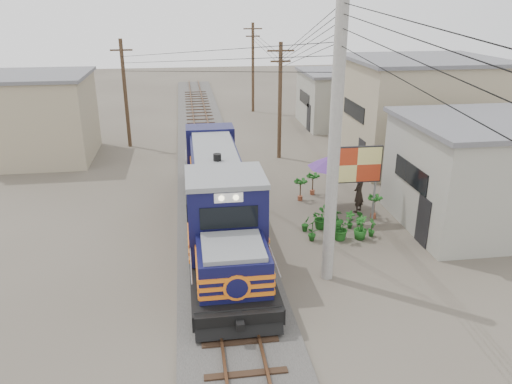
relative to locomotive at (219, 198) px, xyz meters
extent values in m
plane|color=#473F35|center=(0.00, -3.62, -1.62)|extent=(120.00, 120.00, 0.00)
cube|color=#595651|center=(0.00, 6.38, -1.54)|extent=(3.60, 70.00, 0.16)
cube|color=#51331E|center=(-0.54, 6.38, -1.36)|extent=(0.08, 70.00, 0.12)
cube|color=#51331E|center=(0.54, 6.38, -1.36)|extent=(0.08, 70.00, 0.12)
cube|color=black|center=(0.00, 0.05, -0.89)|extent=(2.67, 14.74, 0.51)
cube|color=black|center=(0.00, -4.56, -1.16)|extent=(2.03, 2.95, 0.60)
cube|color=black|center=(0.00, 4.65, -1.16)|extent=(2.03, 2.95, 0.60)
cube|color=#0F0F37|center=(0.00, -5.66, -0.10)|extent=(2.19, 2.21, 1.38)
cube|color=#0F0F37|center=(0.00, -3.36, 0.63)|extent=(2.62, 2.40, 2.86)
cube|color=slate|center=(0.00, -3.36, 2.11)|extent=(2.67, 2.51, 0.17)
cube|color=black|center=(0.00, -4.57, 1.14)|extent=(1.87, 0.06, 0.74)
cube|color=white|center=(0.00, -4.58, 1.83)|extent=(0.92, 0.06, 0.32)
cube|color=#0F0F37|center=(0.00, 2.35, 0.27)|extent=(2.08, 9.03, 2.12)
cube|color=slate|center=(0.00, 2.35, 1.37)|extent=(1.87, 9.03, 0.17)
cube|color=orange|center=(0.00, 0.05, -0.38)|extent=(2.71, 14.74, 0.13)
cube|color=orange|center=(0.00, 0.05, -0.10)|extent=(2.71, 14.74, 0.13)
cube|color=orange|center=(0.00, 0.05, 0.17)|extent=(2.71, 14.74, 0.13)
cylinder|color=#9E9B93|center=(3.50, -4.12, 3.38)|extent=(0.40, 0.40, 10.00)
cylinder|color=#4C3826|center=(4.50, 10.38, 1.88)|extent=(0.24, 0.24, 7.00)
cube|color=#4C3826|center=(4.50, 10.38, 4.88)|extent=(1.60, 0.10, 0.10)
cube|color=#4C3826|center=(4.50, 10.38, 4.28)|extent=(1.20, 0.10, 0.10)
cylinder|color=#4C3826|center=(4.80, 24.38, 2.13)|extent=(0.24, 0.24, 7.50)
cube|color=#4C3826|center=(4.80, 24.38, 5.38)|extent=(1.60, 0.10, 0.10)
cube|color=#4C3826|center=(4.80, 24.38, 4.78)|extent=(1.20, 0.10, 0.10)
cylinder|color=#4C3826|center=(-5.00, 14.38, 1.88)|extent=(0.24, 0.24, 7.00)
cube|color=#4C3826|center=(-5.00, 14.38, 4.88)|extent=(1.60, 0.10, 0.10)
cube|color=#4C3826|center=(-5.00, 14.38, 4.28)|extent=(1.20, 0.10, 0.10)
cube|color=gray|center=(11.50, -0.62, 0.63)|extent=(7.00, 6.00, 4.50)
cube|color=slate|center=(11.50, -0.62, 2.98)|extent=(7.35, 6.30, 0.20)
cube|color=black|center=(7.98, -0.62, 0.85)|extent=(0.05, 3.00, 0.90)
cube|color=gray|center=(12.50, 8.38, 1.38)|extent=(8.00, 7.00, 6.00)
cube|color=slate|center=(12.50, 8.38, 4.48)|extent=(8.40, 7.35, 0.20)
cube|color=black|center=(8.48, 8.38, 1.68)|extent=(0.05, 3.50, 0.90)
cube|color=gray|center=(11.00, 18.38, 0.38)|extent=(6.00, 6.00, 4.00)
cube|color=slate|center=(11.00, 18.38, 2.48)|extent=(6.30, 6.30, 0.20)
cube|color=black|center=(7.98, 18.38, 0.58)|extent=(0.05, 3.00, 0.90)
cube|color=gray|center=(-10.00, 12.38, 0.88)|extent=(6.00, 6.00, 5.00)
cube|color=slate|center=(-10.00, 12.38, 3.48)|extent=(6.30, 6.30, 0.20)
cylinder|color=#99999E|center=(5.08, 0.49, -0.35)|extent=(0.10, 0.10, 2.54)
cylinder|color=#99999E|center=(6.91, 0.46, -0.35)|extent=(0.10, 0.10, 2.54)
cube|color=black|center=(5.99, 0.47, 1.02)|extent=(2.24, 0.15, 1.63)
cube|color=red|center=(5.99, 0.44, 1.02)|extent=(2.14, 0.11, 1.53)
cylinder|color=black|center=(5.45, 2.04, -1.57)|extent=(0.48, 0.48, 0.10)
cylinder|color=#99999E|center=(5.45, 2.04, -0.41)|extent=(0.05, 0.05, 2.41)
cone|color=#4A246E|center=(5.45, 2.04, 0.74)|extent=(3.17, 3.17, 0.60)
imported|color=black|center=(6.55, 1.43, -0.70)|extent=(0.79, 0.79, 1.84)
imported|color=#195217|center=(3.70, -1.19, -1.12)|extent=(0.63, 0.61, 1.00)
imported|color=#195217|center=(4.35, -1.09, -1.25)|extent=(0.45, 0.50, 0.75)
imported|color=#195217|center=(4.90, -1.27, -1.11)|extent=(1.15, 1.08, 1.02)
imported|color=#195217|center=(5.70, -1.32, -1.11)|extent=(0.65, 0.65, 1.02)
imported|color=#195217|center=(6.25, -1.19, -1.19)|extent=(0.49, 0.55, 0.87)
imported|color=#195217|center=(3.65, -0.26, -1.28)|extent=(0.48, 0.46, 0.68)
imported|color=#195217|center=(4.33, -0.07, -1.13)|extent=(0.78, 0.90, 0.99)
imported|color=#195217|center=(5.04, -0.22, -1.19)|extent=(0.55, 0.55, 0.86)
imported|color=#195217|center=(5.60, -0.28, -1.22)|extent=(0.51, 0.48, 0.80)
imported|color=#195217|center=(6.15, -0.01, -1.28)|extent=(0.34, 0.40, 0.67)
camera|label=1|loc=(-1.24, -19.14, 7.66)|focal=35.00mm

